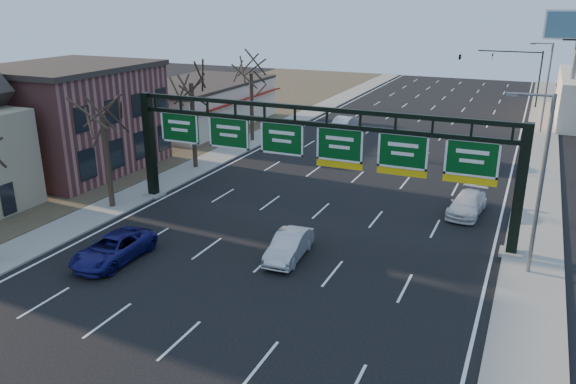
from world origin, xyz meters
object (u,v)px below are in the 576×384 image
at_px(sign_gantry, 313,149).
at_px(car_silver_sedan, 289,246).
at_px(car_white_wagon, 467,204).
at_px(car_blue_suv, 113,249).

xyz_separation_m(sign_gantry, car_silver_sedan, (0.79, -5.25, -3.93)).
bearing_deg(sign_gantry, car_white_wagon, 31.80).
distance_m(sign_gantry, car_white_wagon, 10.81).
bearing_deg(car_blue_suv, car_white_wagon, 42.31).
bearing_deg(sign_gantry, car_silver_sedan, -81.42).
xyz_separation_m(car_blue_suv, car_silver_sedan, (8.26, 4.03, 0.00)).
bearing_deg(car_white_wagon, car_blue_suv, -132.21).
height_order(car_silver_sedan, car_white_wagon, car_silver_sedan).
distance_m(sign_gantry, car_silver_sedan, 6.61).
bearing_deg(car_blue_suv, sign_gantry, 51.18).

